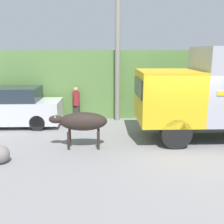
{
  "coord_description": "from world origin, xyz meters",
  "views": [
    {
      "loc": [
        -2.66,
        -8.86,
        3.29
      ],
      "look_at": [
        -2.37,
        0.19,
        1.16
      ],
      "focal_mm": 42.0,
      "sensor_mm": 36.0,
      "label": 1
    }
  ],
  "objects": [
    {
      "name": "brown_cow",
      "position": [
        -3.41,
        -0.25,
        0.93
      ],
      "size": [
        1.98,
        0.63,
        1.27
      ],
      "rotation": [
        0.0,
        0.0,
        0.21
      ],
      "color": "#2D231E",
      "rests_on": "ground_plane"
    },
    {
      "name": "roadside_rock",
      "position": [
        -5.76,
        -1.45,
        0.27
      ],
      "size": [
        0.54,
        0.54,
        0.54
      ],
      "color": "gray",
      "rests_on": "ground_plane"
    },
    {
      "name": "ground_plane",
      "position": [
        0.0,
        0.0,
        0.0
      ],
      "size": [
        60.0,
        60.0,
        0.0
      ],
      "primitive_type": "plane",
      "color": "gray"
    },
    {
      "name": "parked_suv",
      "position": [
        -6.84,
        2.58,
        0.84
      ],
      "size": [
        4.55,
        1.71,
        1.74
      ],
      "rotation": [
        0.0,
        0.0,
        0.02
      ],
      "color": "silver",
      "rests_on": "ground_plane"
    },
    {
      "name": "utility_pole",
      "position": [
        -2.02,
        3.41,
        3.37
      ],
      "size": [
        0.9,
        0.24,
        6.52
      ],
      "color": "gray",
      "rests_on": "ground_plane"
    },
    {
      "name": "pedestrian_on_hill",
      "position": [
        -3.98,
        3.44,
        0.88
      ],
      "size": [
        0.42,
        0.42,
        1.61
      ],
      "rotation": [
        0.0,
        0.0,
        2.84
      ],
      "color": "#38332D",
      "rests_on": "ground_plane"
    },
    {
      "name": "building_backdrop",
      "position": [
        -2.52,
        5.24,
        1.63
      ],
      "size": [
        4.89,
        2.7,
        3.23
      ],
      "color": "#8CC69E",
      "rests_on": "ground_plane"
    },
    {
      "name": "hillside_embankment",
      "position": [
        0.0,
        7.11,
        1.65
      ],
      "size": [
        32.0,
        6.8,
        3.31
      ],
      "color": "#608C47",
      "rests_on": "ground_plane"
    }
  ]
}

